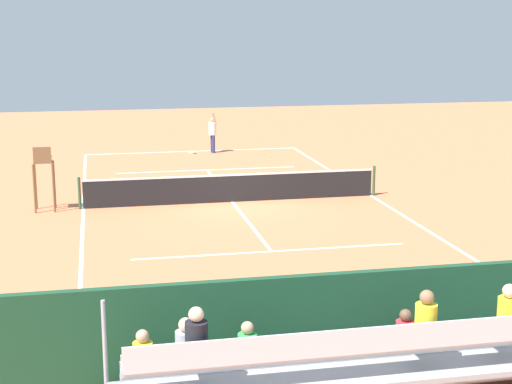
{
  "coord_description": "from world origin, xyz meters",
  "views": [
    {
      "loc": [
        4.5,
        25.68,
        6.01
      ],
      "look_at": [
        0.0,
        4.0,
        1.2
      ],
      "focal_mm": 54.76,
      "sensor_mm": 36.0,
      "label": 1
    }
  ],
  "objects_px": {
    "tennis_racket": "(192,153)",
    "bleacher_stand": "(395,365)",
    "umpire_chair": "(43,171)",
    "tennis_player": "(213,131)",
    "tennis_net": "(232,188)",
    "tennis_ball_near": "(271,156)",
    "equipment_bag": "(433,351)"
  },
  "relations": [
    {
      "from": "umpire_chair",
      "to": "tennis_ball_near",
      "type": "xyz_separation_m",
      "value": [
        -9.53,
        -8.81,
        -1.28
      ]
    },
    {
      "from": "tennis_net",
      "to": "equipment_bag",
      "type": "xyz_separation_m",
      "value": [
        -1.34,
        13.4,
        -0.32
      ]
    },
    {
      "from": "bleacher_stand",
      "to": "tennis_ball_near",
      "type": "relative_size",
      "value": 137.27
    },
    {
      "from": "umpire_chair",
      "to": "tennis_player",
      "type": "distance_m",
      "value": 12.65
    },
    {
      "from": "tennis_racket",
      "to": "tennis_player",
      "type": "bearing_deg",
      "value": 177.85
    },
    {
      "from": "umpire_chair",
      "to": "tennis_racket",
      "type": "bearing_deg",
      "value": -120.15
    },
    {
      "from": "bleacher_stand",
      "to": "tennis_racket",
      "type": "height_order",
      "value": "bleacher_stand"
    },
    {
      "from": "umpire_chair",
      "to": "bleacher_stand",
      "type": "bearing_deg",
      "value": 111.38
    },
    {
      "from": "umpire_chair",
      "to": "tennis_player",
      "type": "relative_size",
      "value": 1.11
    },
    {
      "from": "tennis_player",
      "to": "tennis_racket",
      "type": "height_order",
      "value": "tennis_player"
    },
    {
      "from": "bleacher_stand",
      "to": "tennis_player",
      "type": "xyz_separation_m",
      "value": [
        -1.11,
        -25.77,
        0.07
      ]
    },
    {
      "from": "umpire_chair",
      "to": "tennis_net",
      "type": "bearing_deg",
      "value": -179.54
    },
    {
      "from": "tennis_net",
      "to": "tennis_player",
      "type": "height_order",
      "value": "tennis_player"
    },
    {
      "from": "tennis_net",
      "to": "umpire_chair",
      "type": "relative_size",
      "value": 4.81
    },
    {
      "from": "tennis_player",
      "to": "tennis_racket",
      "type": "distance_m",
      "value": 1.42
    },
    {
      "from": "tennis_net",
      "to": "bleacher_stand",
      "type": "height_order",
      "value": "bleacher_stand"
    },
    {
      "from": "tennis_racket",
      "to": "tennis_ball_near",
      "type": "distance_m",
      "value": 3.83
    },
    {
      "from": "umpire_chair",
      "to": "tennis_ball_near",
      "type": "distance_m",
      "value": 13.05
    },
    {
      "from": "equipment_bag",
      "to": "tennis_ball_near",
      "type": "distance_m",
      "value": 22.25
    },
    {
      "from": "tennis_net",
      "to": "bleacher_stand",
      "type": "distance_m",
      "value": 15.37
    },
    {
      "from": "umpire_chair",
      "to": "equipment_bag",
      "type": "height_order",
      "value": "umpire_chair"
    },
    {
      "from": "tennis_player",
      "to": "tennis_net",
      "type": "bearing_deg",
      "value": 85.03
    },
    {
      "from": "umpire_chair",
      "to": "equipment_bag",
      "type": "distance_m",
      "value": 15.38
    },
    {
      "from": "tennis_racket",
      "to": "bleacher_stand",
      "type": "bearing_deg",
      "value": 89.76
    },
    {
      "from": "umpire_chair",
      "to": "tennis_player",
      "type": "xyz_separation_m",
      "value": [
        -7.11,
        -10.46,
        -0.3
      ]
    },
    {
      "from": "tennis_racket",
      "to": "tennis_net",
      "type": "bearing_deg",
      "value": 90.54
    },
    {
      "from": "tennis_racket",
      "to": "umpire_chair",
      "type": "bearing_deg",
      "value": 59.85
    },
    {
      "from": "bleacher_stand",
      "to": "tennis_player",
      "type": "bearing_deg",
      "value": -92.47
    },
    {
      "from": "tennis_player",
      "to": "tennis_ball_near",
      "type": "relative_size",
      "value": 29.18
    },
    {
      "from": "tennis_net",
      "to": "tennis_racket",
      "type": "bearing_deg",
      "value": -89.46
    },
    {
      "from": "bleacher_stand",
      "to": "umpire_chair",
      "type": "relative_size",
      "value": 4.23
    },
    {
      "from": "tennis_ball_near",
      "to": "equipment_bag",
      "type": "bearing_deg",
      "value": 84.86
    }
  ]
}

